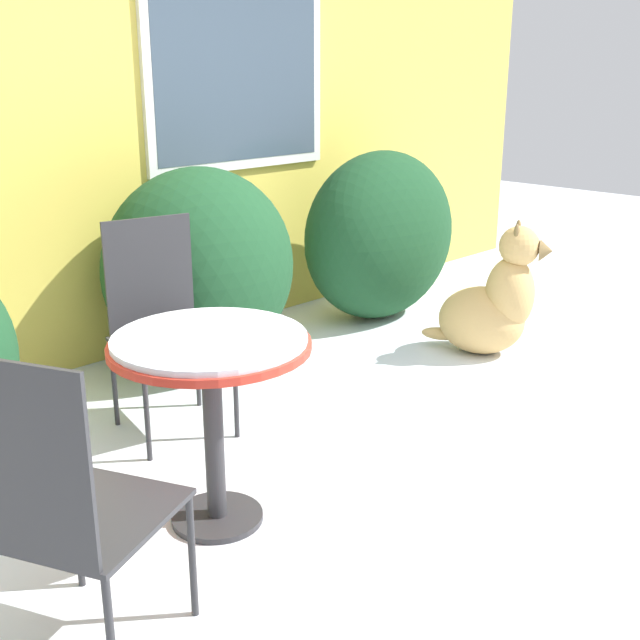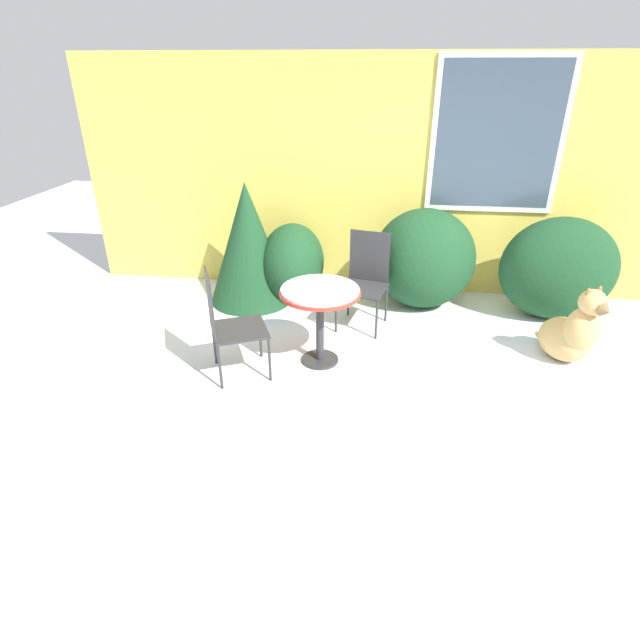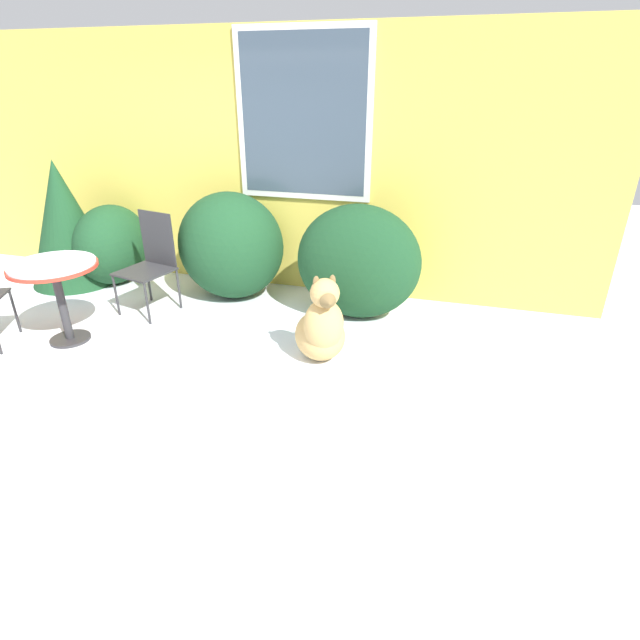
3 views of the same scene
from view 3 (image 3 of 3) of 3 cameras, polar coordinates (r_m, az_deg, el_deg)
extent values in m
plane|color=silver|center=(4.50, -20.60, -5.30)|extent=(16.00, 16.00, 0.00)
cube|color=#DBC14C|center=(5.85, -9.99, 17.08)|extent=(8.00, 0.06, 2.70)
cube|color=silver|center=(5.45, -1.93, 22.22)|extent=(1.43, 0.04, 1.64)
cube|color=#3D4C5B|center=(5.43, -1.98, 22.21)|extent=(1.31, 0.01, 1.52)
ellipsoid|color=#194223|center=(6.38, -22.65, 7.95)|extent=(0.75, 0.98, 0.92)
ellipsoid|color=#194223|center=(5.53, -10.14, 8.33)|extent=(1.15, 0.98, 1.15)
ellipsoid|color=#194223|center=(4.97, 4.40, 6.60)|extent=(1.24, 0.79, 1.15)
cone|color=#194223|center=(6.55, -27.08, 9.84)|extent=(0.98, 0.98, 1.42)
cylinder|color=#2D2D30|center=(5.22, -26.62, -1.93)|extent=(0.36, 0.36, 0.03)
cylinder|color=#2D2D30|center=(5.08, -27.39, 1.61)|extent=(0.07, 0.07, 0.68)
cylinder|color=red|center=(4.96, -28.22, 5.36)|extent=(0.74, 0.74, 0.03)
cylinder|color=silver|center=(4.95, -28.28, 5.65)|extent=(0.71, 0.71, 0.02)
cube|color=#2D2D30|center=(5.38, -19.40, 5.26)|extent=(0.57, 0.57, 0.02)
cube|color=#2D2D30|center=(5.44, -18.09, 8.85)|extent=(0.43, 0.11, 0.55)
cylinder|color=#2D2D30|center=(5.49, -22.26, 2.62)|extent=(0.02, 0.02, 0.44)
cylinder|color=#2D2D30|center=(5.17, -19.13, 1.77)|extent=(0.02, 0.02, 0.44)
cylinder|color=#2D2D30|center=(5.74, -18.99, 4.16)|extent=(0.02, 0.02, 0.44)
cylinder|color=#2D2D30|center=(5.44, -15.83, 3.43)|extent=(0.02, 0.02, 0.44)
cylinder|color=#2D2D30|center=(5.54, -31.49, 0.85)|extent=(0.02, 0.02, 0.44)
ellipsoid|color=tan|center=(4.31, 0.00, -1.76)|extent=(0.62, 0.66, 0.41)
ellipsoid|color=tan|center=(4.09, 0.43, -0.56)|extent=(0.43, 0.41, 0.45)
sphere|color=tan|center=(3.94, 0.54, 3.09)|extent=(0.24, 0.24, 0.24)
cone|color=brown|center=(3.81, 1.01, 1.98)|extent=(0.15, 0.13, 0.13)
ellipsoid|color=brown|center=(3.91, -0.45, 4.33)|extent=(0.06, 0.05, 0.11)
ellipsoid|color=brown|center=(3.93, 1.43, 4.46)|extent=(0.06, 0.05, 0.11)
ellipsoid|color=tan|center=(4.57, -0.60, -1.64)|extent=(0.19, 0.26, 0.08)
camera|label=1|loc=(5.19, -61.89, 6.94)|focal=45.00mm
camera|label=2|loc=(2.99, -92.13, 6.50)|focal=28.00mm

